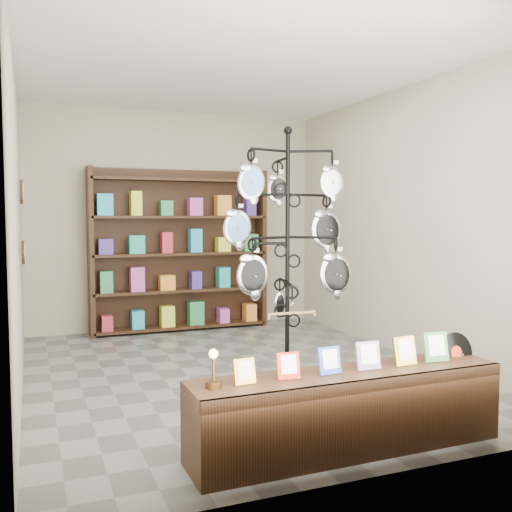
% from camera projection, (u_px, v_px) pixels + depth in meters
% --- Properties ---
extents(ground, '(5.00, 5.00, 0.00)m').
position_uv_depth(ground, '(237.00, 371.00, 5.74)').
color(ground, slate).
rests_on(ground, ground).
extents(room_envelope, '(5.00, 5.00, 5.00)m').
position_uv_depth(room_envelope, '(236.00, 187.00, 5.61)').
color(room_envelope, '#AFA28C').
rests_on(room_envelope, ground).
extents(display_tree, '(1.21, 1.11, 2.36)m').
position_uv_depth(display_tree, '(288.00, 238.00, 5.15)').
color(display_tree, black).
rests_on(display_tree, ground).
extents(front_shelf, '(2.18, 0.47, 0.77)m').
position_uv_depth(front_shelf, '(349.00, 411.00, 3.78)').
color(front_shelf, black).
rests_on(front_shelf, ground).
extents(back_shelving, '(2.42, 0.36, 2.20)m').
position_uv_depth(back_shelving, '(180.00, 255.00, 7.79)').
color(back_shelving, black).
rests_on(back_shelving, ground).
extents(wall_clocks, '(0.03, 0.24, 0.84)m').
position_uv_depth(wall_clocks, '(22.00, 222.00, 5.65)').
color(wall_clocks, black).
rests_on(wall_clocks, ground).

